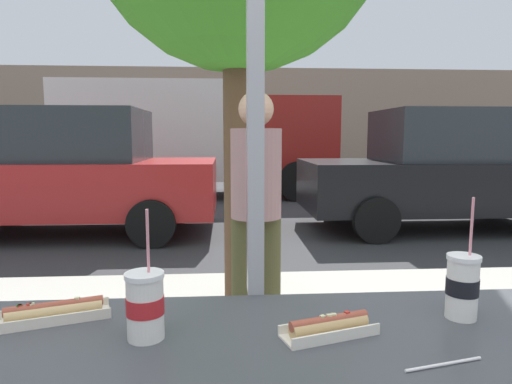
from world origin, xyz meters
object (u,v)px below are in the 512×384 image
soda_cup_left (462,286)px  parked_car_red (70,172)px  hotdog_tray_far (55,311)px  pedestrian (256,203)px  soda_cup_right (145,304)px  hotdog_tray_near (329,326)px  box_truck (196,134)px  parked_car_black (445,170)px

soda_cup_left → parked_car_red: 6.32m
hotdog_tray_far → pedestrian: size_ratio=0.18×
pedestrian → hotdog_tray_far: bearing=-111.9°
soda_cup_right → hotdog_tray_near: size_ratio=1.27×
soda_cup_left → hotdog_tray_far: (-1.08, 0.06, -0.07)m
pedestrian → box_truck: bearing=96.4°
soda_cup_left → parked_car_red: size_ratio=0.08×
parked_car_red → soda_cup_left: bearing=-62.2°
parked_car_red → hotdog_tray_far: bearing=-71.4°
soda_cup_left → box_truck: 9.81m
hotdog_tray_near → pedestrian: size_ratio=0.15×
soda_cup_left → parked_car_black: 6.26m
soda_cup_right → pedestrian: (0.38, 1.73, -0.02)m
parked_car_black → parked_car_red: bearing=180.0°
soda_cup_left → pedestrian: 1.72m
soda_cup_right → hotdog_tray_far: 0.30m
soda_cup_left → hotdog_tray_near: size_ratio=1.31×
parked_car_black → pedestrian: 5.09m
parked_car_red → pedestrian: 4.66m
hotdog_tray_near → pedestrian: (-0.06, 1.74, 0.04)m
hotdog_tray_near → box_truck: (-0.96, 9.79, 0.50)m
soda_cup_left → parked_car_black: size_ratio=0.08×
hotdog_tray_far → parked_car_red: (-1.86, 5.54, -0.07)m
pedestrian → parked_car_black: bearing=50.6°
hotdog_tray_near → hotdog_tray_far: 0.72m
parked_car_red → box_truck: bearing=68.7°
soda_cup_left → pedestrian: pedestrian is taller
hotdog_tray_near → parked_car_black: 6.50m
soda_cup_left → box_truck: box_truck is taller
hotdog_tray_near → box_truck: 9.85m
parked_car_black → pedestrian: (-3.23, -3.93, 0.11)m
hotdog_tray_far → parked_car_black: (3.88, 5.54, -0.07)m
box_truck → soda_cup_right: bearing=-87.0°
hotdog_tray_near → parked_car_red: size_ratio=0.06×
hotdog_tray_far → box_truck: box_truck is taller
soda_cup_left → hotdog_tray_near: 0.39m
soda_cup_right → box_truck: bearing=93.0°
hotdog_tray_far → box_truck: size_ratio=0.05×
soda_cup_left → box_truck: bearing=97.9°
soda_cup_left → hotdog_tray_far: soda_cup_left is taller
parked_car_black → soda_cup_left: bearing=-116.5°
pedestrian → hotdog_tray_near: bearing=-88.0°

